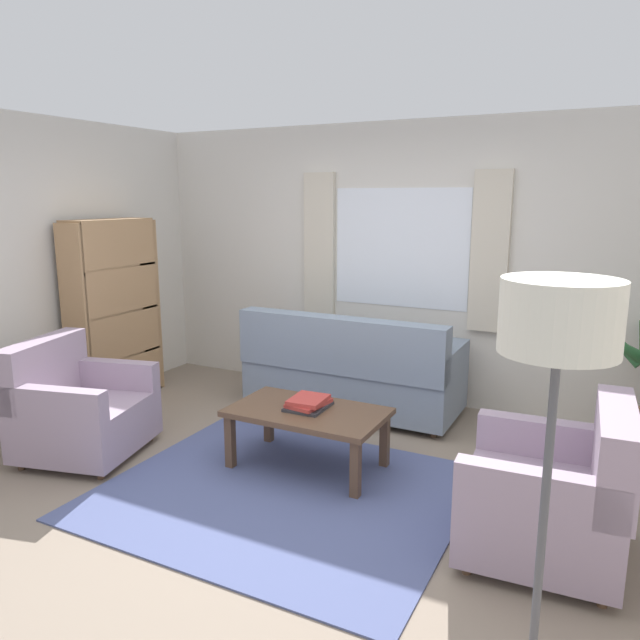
% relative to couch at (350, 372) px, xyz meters
% --- Properties ---
extents(ground_plane, '(6.24, 6.24, 0.00)m').
position_rel_couch_xyz_m(ground_plane, '(0.23, -1.61, -0.37)').
color(ground_plane, gray).
extents(wall_back, '(5.32, 0.12, 2.60)m').
position_rel_couch_xyz_m(wall_back, '(0.23, 0.65, 0.93)').
color(wall_back, silver).
rests_on(wall_back, ground_plane).
extents(window_with_curtains, '(1.98, 0.07, 1.40)m').
position_rel_couch_xyz_m(window_with_curtains, '(0.23, 0.57, 1.08)').
color(window_with_curtains, white).
extents(area_rug, '(2.29, 1.96, 0.01)m').
position_rel_couch_xyz_m(area_rug, '(0.23, -1.61, -0.36)').
color(area_rug, '#4C5684').
rests_on(area_rug, ground_plane).
extents(couch, '(1.90, 0.82, 0.92)m').
position_rel_couch_xyz_m(couch, '(0.00, 0.00, 0.00)').
color(couch, gray).
rests_on(couch, ground_plane).
extents(armchair_left, '(1.00, 1.01, 0.88)m').
position_rel_couch_xyz_m(armchair_left, '(-1.45, -1.77, -0.01)').
color(armchair_left, '#998499').
rests_on(armchair_left, ground_plane).
extents(armchair_right, '(0.87, 0.89, 0.88)m').
position_rel_couch_xyz_m(armchair_right, '(1.89, -1.55, -0.01)').
color(armchair_right, '#998499').
rests_on(armchair_right, ground_plane).
extents(coffee_table, '(1.10, 0.64, 0.44)m').
position_rel_couch_xyz_m(coffee_table, '(0.20, -1.19, 0.01)').
color(coffee_table, brown).
rests_on(coffee_table, ground_plane).
extents(book_stack_on_table, '(0.27, 0.34, 0.08)m').
position_rel_couch_xyz_m(book_stack_on_table, '(0.19, -1.16, 0.11)').
color(book_stack_on_table, '#2D2D33').
rests_on(book_stack_on_table, coffee_table).
extents(bookshelf, '(0.30, 0.94, 1.72)m').
position_rel_couch_xyz_m(bookshelf, '(-2.12, -0.68, 0.52)').
color(bookshelf, '#A87F56').
rests_on(bookshelf, ground_plane).
extents(standing_lamp, '(0.38, 0.38, 1.67)m').
position_rel_couch_xyz_m(standing_lamp, '(1.95, -2.76, 1.06)').
color(standing_lamp, '#4C4C51').
rests_on(standing_lamp, ground_plane).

